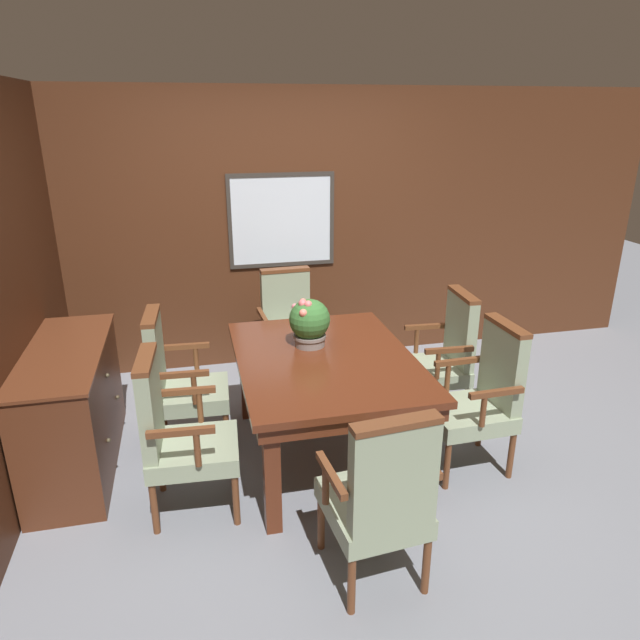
{
  "coord_description": "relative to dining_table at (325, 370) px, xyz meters",
  "views": [
    {
      "loc": [
        -0.83,
        -3.2,
        2.25
      ],
      "look_at": [
        -0.02,
        0.23,
        0.94
      ],
      "focal_mm": 32.0,
      "sensor_mm": 36.0,
      "label": 1
    }
  ],
  "objects": [
    {
      "name": "potted_plant",
      "position": [
        -0.06,
        0.21,
        0.27
      ],
      "size": [
        0.28,
        0.28,
        0.34
      ],
      "color": "gray",
      "rests_on": "dining_table"
    },
    {
      "name": "chair_right_far",
      "position": [
        0.99,
        0.33,
        -0.13
      ],
      "size": [
        0.54,
        0.53,
        1.0
      ],
      "rotation": [
        0.0,
        0.0,
        -1.63
      ],
      "color": "brown",
      "rests_on": "ground_plane"
    },
    {
      "name": "wall_back",
      "position": [
        0.02,
        1.72,
        0.58
      ],
      "size": [
        7.2,
        0.08,
        2.45
      ],
      "color": "#4C2816",
      "rests_on": "ground_plane"
    },
    {
      "name": "dining_table",
      "position": [
        0.0,
        0.0,
        0.0
      ],
      "size": [
        1.13,
        1.52,
        0.74
      ],
      "color": "#562614",
      "rests_on": "ground_plane"
    },
    {
      "name": "chair_left_far",
      "position": [
        -0.95,
        0.36,
        -0.13
      ],
      "size": [
        0.54,
        0.52,
        1.0
      ],
      "rotation": [
        0.0,
        0.0,
        1.52
      ],
      "color": "brown",
      "rests_on": "ground_plane"
    },
    {
      "name": "chair_left_near",
      "position": [
        -0.96,
        -0.35,
        -0.13
      ],
      "size": [
        0.54,
        0.53,
        1.0
      ],
      "rotation": [
        0.0,
        0.0,
        1.51
      ],
      "color": "brown",
      "rests_on": "ground_plane"
    },
    {
      "name": "sideboard_cabinet",
      "position": [
        -1.62,
        0.27,
        -0.23
      ],
      "size": [
        0.49,
        1.31,
        0.83
      ],
      "color": "#512816",
      "rests_on": "ground_plane"
    },
    {
      "name": "chair_right_near",
      "position": [
        0.96,
        -0.33,
        -0.13
      ],
      "size": [
        0.53,
        0.51,
        1.0
      ],
      "rotation": [
        0.0,
        0.0,
        -1.54
      ],
      "color": "brown",
      "rests_on": "ground_plane"
    },
    {
      "name": "ground_plane",
      "position": [
        0.02,
        -0.08,
        -0.65
      ],
      "size": [
        14.0,
        14.0,
        0.0
      ],
      "primitive_type": "plane",
      "color": "gray"
    },
    {
      "name": "chair_head_near",
      "position": [
        -0.01,
        -1.15,
        -0.13
      ],
      "size": [
        0.53,
        0.55,
        1.0
      ],
      "rotation": [
        0.0,
        0.0,
        3.23
      ],
      "color": "brown",
      "rests_on": "ground_plane"
    },
    {
      "name": "chair_head_far",
      "position": [
        -0.03,
        1.16,
        -0.13
      ],
      "size": [
        0.52,
        0.54,
        1.0
      ],
      "rotation": [
        0.0,
        0.0,
        0.05
      ],
      "color": "brown",
      "rests_on": "ground_plane"
    }
  ]
}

